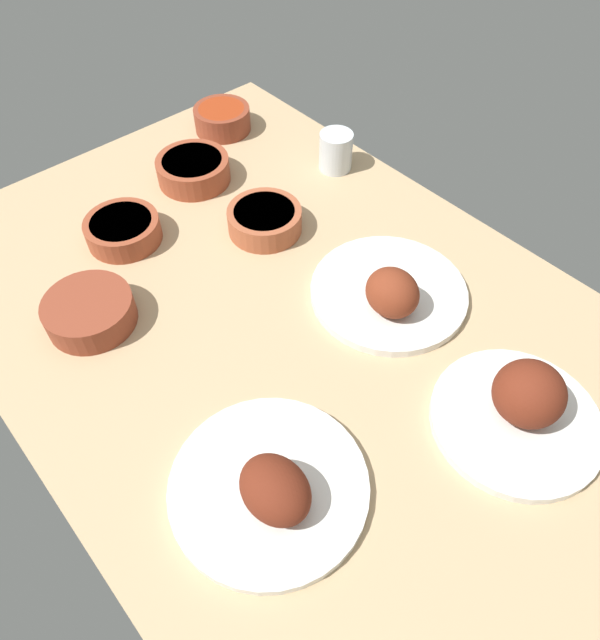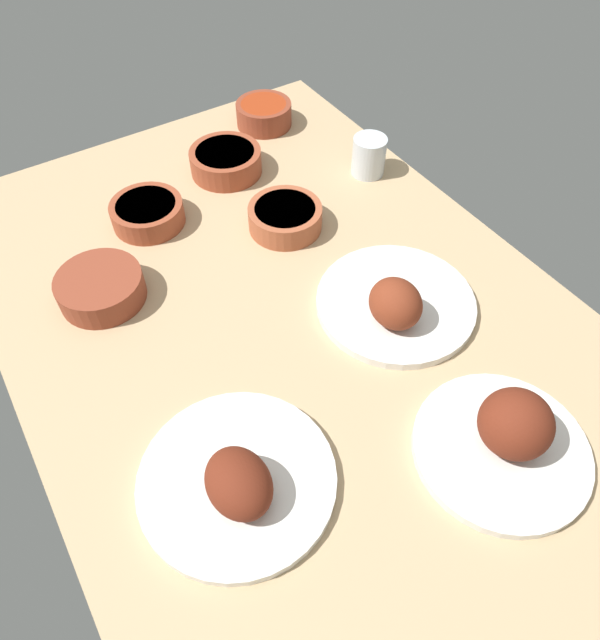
# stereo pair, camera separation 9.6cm
# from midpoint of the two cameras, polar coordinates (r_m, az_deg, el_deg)

# --- Properties ---
(dining_table) EXTENTS (1.40, 0.90, 0.04)m
(dining_table) POSITION_cam_midpoint_polar(r_m,az_deg,el_deg) (0.99, -2.77, -1.64)
(dining_table) COLOR tan
(dining_table) RESTS_ON ground
(plate_near_viewer) EXTENTS (0.25, 0.25, 0.11)m
(plate_near_viewer) POSITION_cam_midpoint_polar(r_m,az_deg,el_deg) (0.89, 18.11, -8.35)
(plate_near_viewer) COLOR silver
(plate_near_viewer) RESTS_ON dining_table
(plate_far_side) EXTENTS (0.28, 0.28, 0.10)m
(plate_far_side) POSITION_cam_midpoint_polar(r_m,az_deg,el_deg) (1.00, 6.11, 2.57)
(plate_far_side) COLOR silver
(plate_far_side) RESTS_ON dining_table
(plate_center_main) EXTENTS (0.27, 0.27, 0.08)m
(plate_center_main) POSITION_cam_midpoint_polar(r_m,az_deg,el_deg) (0.81, -6.42, -16.29)
(plate_center_main) COLOR silver
(plate_center_main) RESTS_ON dining_table
(bowl_pasta) EXTENTS (0.15, 0.15, 0.05)m
(bowl_pasta) POSITION_cam_midpoint_polar(r_m,az_deg,el_deg) (1.29, -12.63, 14.17)
(bowl_pasta) COLOR brown
(bowl_pasta) RESTS_ON dining_table
(bowl_sauce) EXTENTS (0.13, 0.13, 0.05)m
(bowl_sauce) POSITION_cam_midpoint_polar(r_m,az_deg,el_deg) (1.44, -9.67, 18.89)
(bowl_sauce) COLOR brown
(bowl_sauce) RESTS_ON dining_table
(bowl_soup) EXTENTS (0.14, 0.14, 0.05)m
(bowl_soup) POSITION_cam_midpoint_polar(r_m,az_deg,el_deg) (1.14, -5.95, 9.69)
(bowl_soup) COLOR #A35133
(bowl_soup) RESTS_ON dining_table
(bowl_cream) EXTENTS (0.14, 0.14, 0.05)m
(bowl_cream) POSITION_cam_midpoint_polar(r_m,az_deg,el_deg) (1.18, -19.30, 8.28)
(bowl_cream) COLOR brown
(bowl_cream) RESTS_ON dining_table
(bowl_onions) EXTENTS (0.15, 0.15, 0.05)m
(bowl_onions) POSITION_cam_midpoint_polar(r_m,az_deg,el_deg) (1.05, -22.50, 0.68)
(bowl_onions) COLOR brown
(bowl_onions) RESTS_ON dining_table
(water_tumbler) EXTENTS (0.07, 0.07, 0.08)m
(water_tumbler) POSITION_cam_midpoint_polar(r_m,az_deg,el_deg) (1.29, 1.31, 16.15)
(water_tumbler) COLOR silver
(water_tumbler) RESTS_ON dining_table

